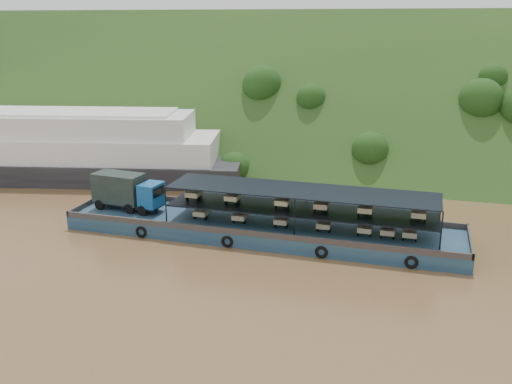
# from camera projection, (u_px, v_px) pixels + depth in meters

# --- Properties ---
(ground) EXTENTS (160.00, 160.00, 0.00)m
(ground) POSITION_uv_depth(u_px,v_px,m) (268.00, 238.00, 50.12)
(ground) COLOR brown
(ground) RESTS_ON ground
(hillside) EXTENTS (140.00, 39.60, 39.60)m
(hillside) POSITION_uv_depth(u_px,v_px,m) (333.00, 151.00, 83.15)
(hillside) COLOR #1F3B15
(hillside) RESTS_ON ground
(cargo_barge) EXTENTS (35.00, 7.18, 4.61)m
(cargo_barge) POSITION_uv_depth(u_px,v_px,m) (250.00, 222.00, 50.68)
(cargo_barge) COLOR #16304E
(cargo_barge) RESTS_ON ground
(passenger_ferry) EXTENTS (41.38, 18.64, 8.13)m
(passenger_ferry) POSITION_uv_depth(u_px,v_px,m) (75.00, 149.00, 68.38)
(passenger_ferry) COLOR black
(passenger_ferry) RESTS_ON ground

